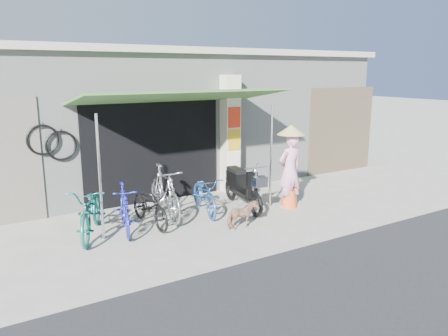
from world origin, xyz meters
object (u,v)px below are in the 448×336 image
bike_black (150,206)px  bike_silver (164,192)px  bike_teal (91,211)px  bike_blue (124,208)px  moped (242,186)px  bike_navy (205,194)px  nun (290,168)px  street_dog (242,215)px

bike_black → bike_silver: bearing=30.4°
bike_teal → bike_blue: bike_teal is taller
bike_black → bike_silver: size_ratio=0.82×
bike_teal → moped: 3.43m
bike_navy → bike_black: bearing=-162.9°
moped → bike_silver: bearing=-179.7°
bike_silver → bike_navy: (0.88, -0.18, -0.14)m
bike_silver → bike_navy: 0.91m
bike_navy → nun: (1.88, -0.63, 0.51)m
bike_blue → bike_black: 0.57m
bike_navy → bike_teal: bearing=-166.2°
bike_silver → bike_navy: bike_silver is taller
bike_blue → nun: (3.78, -0.42, 0.46)m
bike_blue → bike_teal: bearing=-177.3°
moped → nun: 1.18m
bike_blue → bike_black: (0.56, 0.08, -0.07)m
bike_blue → bike_silver: size_ratio=0.84×
nun → moped: bearing=-32.1°
bike_navy → nun: size_ratio=0.85×
bike_black → bike_teal: bearing=174.6°
bike_teal → bike_black: size_ratio=1.23×
bike_teal → bike_navy: (2.50, 0.09, -0.08)m
street_dog → bike_black: bearing=49.0°
bike_black → street_dog: bearing=-41.1°
bike_teal → nun: nun is taller
bike_silver → bike_blue: bearing=-154.0°
bike_black → moped: (2.26, 0.03, 0.09)m
bike_black → nun: (3.22, -0.50, 0.53)m
bike_black → moped: 2.26m
bike_teal → bike_navy: bike_teal is taller
bike_teal → street_dog: (2.66, -1.18, -0.23)m
bike_teal → moped: moped is taller
bike_blue → bike_black: bearing=21.8°
bike_navy → moped: 0.93m
bike_teal → nun: (4.39, -0.54, 0.43)m
bike_teal → street_dog: bike_teal is taller
bike_silver → moped: 1.82m
bike_blue → bike_silver: bearing=34.5°
bike_silver → bike_navy: bearing=-6.5°
bike_navy → bike_blue: bearing=-162.0°
bike_navy → moped: (0.92, -0.10, 0.07)m
street_dog → bike_silver: bearing=32.0°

